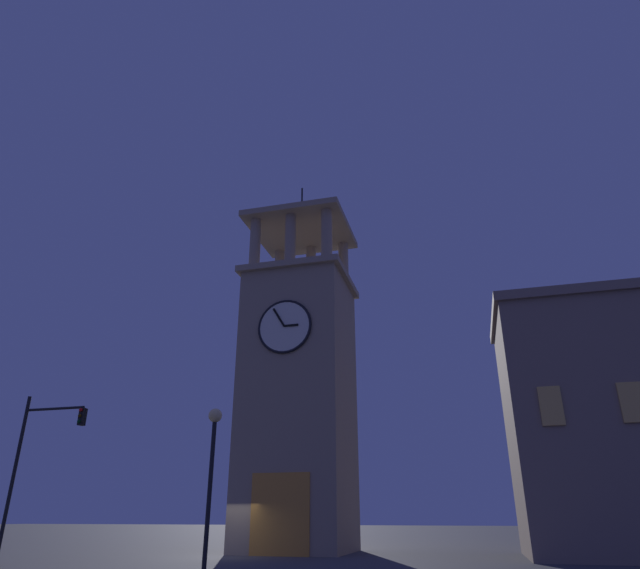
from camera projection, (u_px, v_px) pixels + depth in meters
name	position (u px, v px, depth m)	size (l,w,h in m)	color
ground_plane	(224.00, 557.00, 26.81)	(200.00, 200.00, 0.00)	#424247
clocktower	(299.00, 395.00, 33.55)	(6.63, 6.65, 23.64)	gray
traffic_signal_near	(35.00, 453.00, 24.10)	(3.22, 0.41, 6.97)	black
street_lamp	(212.00, 458.00, 17.14)	(0.44, 0.44, 5.09)	black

